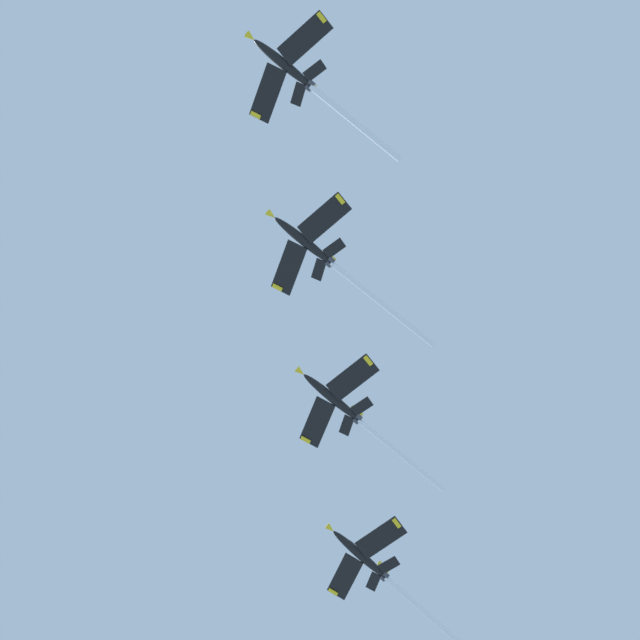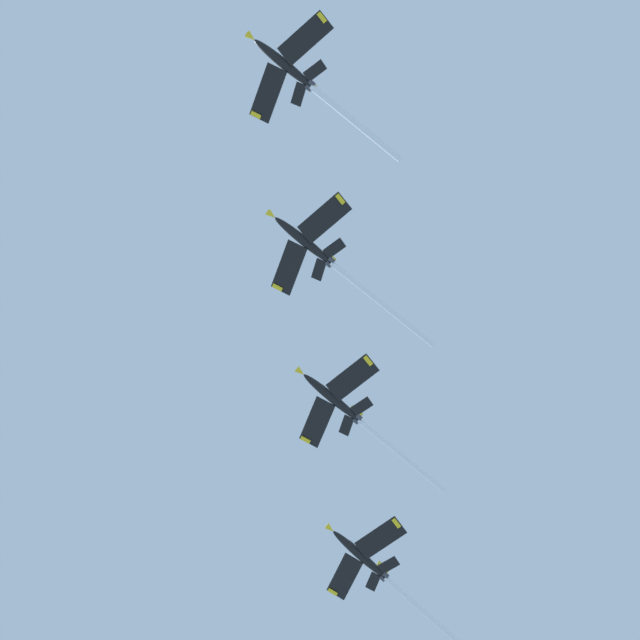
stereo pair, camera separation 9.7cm
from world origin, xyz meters
The scene contains 4 objects.
jet_lead centered at (-3.39, 10.01, 163.27)m, with size 19.19×28.21×13.27m.
jet_second centered at (-15.64, 34.05, 155.00)m, with size 19.53×30.46×13.98m.
jet_third centered at (-26.28, 56.66, 147.80)m, with size 19.11×27.89×12.90m.
jet_fourth centered at (-37.35, 83.14, 140.32)m, with size 19.21×28.34×13.38m.
Camera 2 is at (21.51, -23.09, 1.76)m, focal length 57.68 mm.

